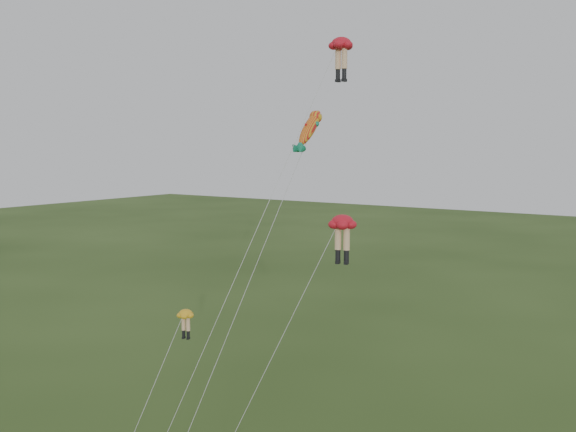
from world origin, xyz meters
The scene contains 4 objects.
legs_kite_red_high centered at (3.01, 9.69, 23.59)m, with size 7.15×11.24×24.51m.
legs_kite_red_mid centered at (6.95, 3.08, 13.34)m, with size 6.38×5.24×14.10m.
legs_kite_yellow centered at (-1.51, -0.03, 7.75)m, with size 2.70×3.91×8.44m.
fish_kite centered at (0.80, 9.66, 18.76)m, with size 2.75×12.11×20.32m.
Camera 1 is at (23.40, -26.16, 17.61)m, focal length 40.00 mm.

